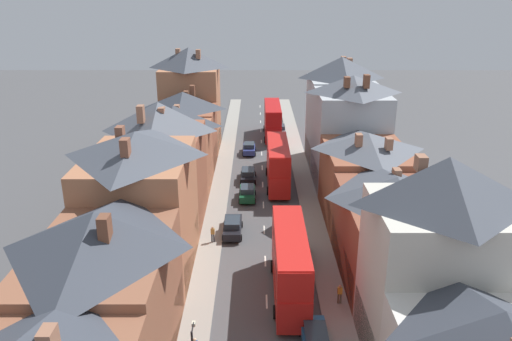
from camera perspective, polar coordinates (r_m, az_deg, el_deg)
pavement_left at (r=57.24m, az=-4.54°, el=-3.06°), size 2.20×104.00×0.14m
pavement_right at (r=57.39m, az=5.69°, el=-3.04°), size 2.20×104.00×0.14m
centre_line_dashes at (r=55.28m, az=0.61°, el=-3.95°), size 0.14×97.80×0.01m
terrace_row_left at (r=44.39m, az=-12.43°, el=-2.70°), size 8.00×71.49×14.78m
terrace_row_right at (r=41.52m, az=15.18°, el=-4.44°), size 8.00×66.70×14.28m
double_decker_bus_lead at (r=38.96m, az=3.68°, el=-10.48°), size 2.74×10.80×5.30m
double_decker_bus_mid_street at (r=79.32m, az=1.64°, el=5.79°), size 2.74×10.80×5.30m
double_decker_bus_far_approaching at (r=59.72m, az=2.26°, el=0.83°), size 2.74×10.80×5.30m
car_near_silver at (r=71.82m, az=-1.03°, el=2.57°), size 1.90×4.03×1.62m
car_parked_left_a at (r=61.80m, az=-1.15°, el=-0.46°), size 1.90×4.55×1.57m
car_parked_right_a at (r=81.45m, az=2.51°, el=4.70°), size 1.90×4.27×1.60m
car_mid_black at (r=44.38m, az=4.90°, el=-9.30°), size 1.90×4.52×1.69m
car_parked_left_b at (r=48.78m, az=-2.93°, el=-6.39°), size 1.90×4.55×1.64m
car_mid_white at (r=56.32m, az=-1.24°, el=-2.56°), size 1.90×4.00×1.66m
car_far_grey at (r=34.93m, az=6.59°, el=-18.64°), size 1.90×4.45×1.70m
pedestrian_mid_right at (r=39.18m, az=9.33°, el=-13.62°), size 0.36×0.22×1.61m
pedestrian_far_left at (r=47.12m, az=-5.20°, el=-7.18°), size 0.36×0.22×1.61m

